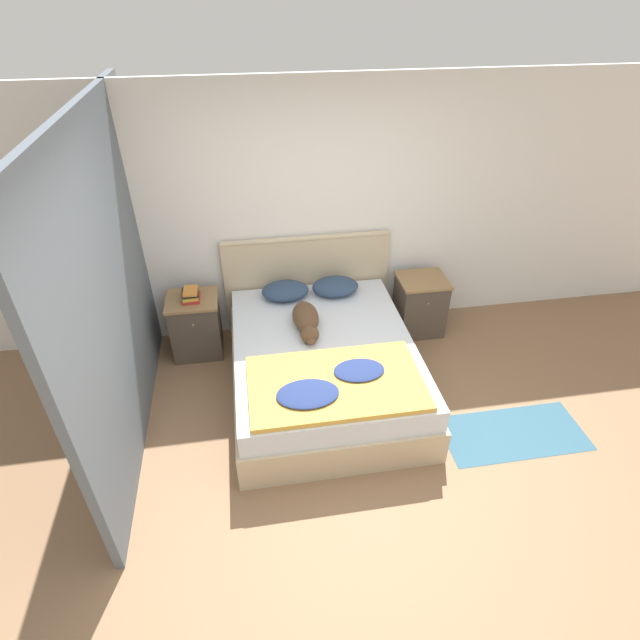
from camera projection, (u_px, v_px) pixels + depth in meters
The scene contains 13 objects.
ground_plane at pixel (347, 474), 3.92m from camera, with size 16.00×16.00×0.00m, color #896647.
wall_back at pixel (307, 215), 4.91m from camera, with size 9.00×0.06×2.55m.
wall_side_left at pixel (115, 284), 3.82m from camera, with size 0.06×3.10×2.55m.
bed at pixel (324, 366), 4.58m from camera, with size 1.64×2.06×0.55m.
headboard at pixel (307, 281), 5.26m from camera, with size 1.72×0.06×1.08m.
nightstand_left at pixel (196, 325), 5.01m from camera, with size 0.50×0.45×0.64m.
nightstand_right at pixel (420, 305), 5.32m from camera, with size 0.50×0.45×0.64m.
pillow_left at pixel (285, 291), 4.99m from camera, with size 0.47×0.35×0.15m.
pillow_right at pixel (335, 286), 5.06m from camera, with size 0.47×0.35×0.15m.
quilt at pixel (335, 383), 3.93m from camera, with size 1.38×0.83×0.08m.
dog at pixel (306, 320), 4.54m from camera, with size 0.24×0.67×0.19m.
book_stack at pixel (191, 295), 4.79m from camera, with size 0.17×0.21×0.11m.
rug at pixel (513, 433), 4.27m from camera, with size 1.21×0.57×0.00m.
Camera 1 is at (-0.61, -2.45, 3.24)m, focal length 28.00 mm.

